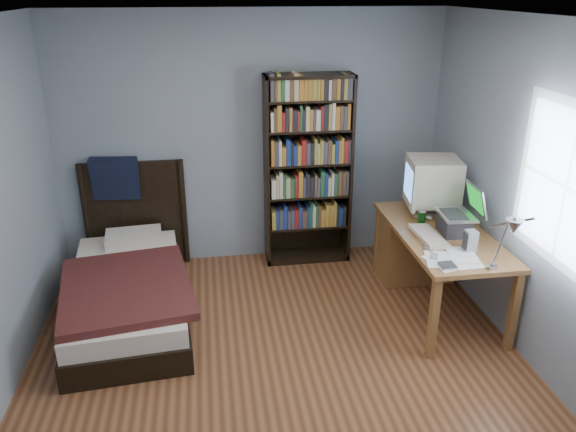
# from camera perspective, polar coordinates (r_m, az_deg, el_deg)

# --- Properties ---
(room) EXTENTS (4.20, 4.24, 2.50)m
(room) POSITION_cam_1_polar(r_m,az_deg,el_deg) (3.65, -0.33, -0.68)
(room) COLOR brown
(room) RESTS_ON ground
(desk) EXTENTS (0.75, 1.52, 0.73)m
(desk) POSITION_cam_1_polar(r_m,az_deg,el_deg) (5.45, 13.35, -2.85)
(desk) COLOR brown
(desk) RESTS_ON floor
(crt_monitor) EXTENTS (0.52, 0.48, 0.53)m
(crt_monitor) POSITION_cam_1_polar(r_m,az_deg,el_deg) (5.26, 14.36, 3.36)
(crt_monitor) COLOR beige
(crt_monitor) RESTS_ON desk
(laptop) EXTENTS (0.36, 0.36, 0.42)m
(laptop) POSITION_cam_1_polar(r_m,az_deg,el_deg) (4.94, 16.82, -0.42)
(laptop) COLOR #2D2D30
(laptop) RESTS_ON desk
(desk_lamp) EXTENTS (0.22, 0.49, 0.58)m
(desk_lamp) POSITION_cam_1_polar(r_m,az_deg,el_deg) (3.94, 21.72, -1.41)
(desk_lamp) COLOR #99999E
(desk_lamp) RESTS_ON desk
(keyboard) EXTENTS (0.20, 0.47, 0.05)m
(keyboard) POSITION_cam_1_polar(r_m,az_deg,el_deg) (4.82, 14.08, -1.98)
(keyboard) COLOR beige
(keyboard) RESTS_ON desk
(speaker) EXTENTS (0.09, 0.09, 0.17)m
(speaker) POSITION_cam_1_polar(r_m,az_deg,el_deg) (4.66, 18.06, -2.41)
(speaker) COLOR gray
(speaker) RESTS_ON desk
(soda_can) EXTENTS (0.06, 0.06, 0.11)m
(soda_can) POSITION_cam_1_polar(r_m,az_deg,el_deg) (5.07, 13.41, -0.19)
(soda_can) COLOR #07380B
(soda_can) RESTS_ON desk
(mouse) EXTENTS (0.06, 0.10, 0.03)m
(mouse) POSITION_cam_1_polar(r_m,az_deg,el_deg) (5.21, 14.07, -0.11)
(mouse) COLOR silver
(mouse) RESTS_ON desk
(phone_silver) EXTENTS (0.08, 0.10, 0.02)m
(phone_silver) POSITION_cam_1_polar(r_m,az_deg,el_deg) (4.60, 14.18, -3.30)
(phone_silver) COLOR #B0B0B5
(phone_silver) RESTS_ON desk
(phone_grey) EXTENTS (0.08, 0.10, 0.02)m
(phone_grey) POSITION_cam_1_polar(r_m,az_deg,el_deg) (4.49, 14.68, -4.01)
(phone_grey) COLOR gray
(phone_grey) RESTS_ON desk
(external_drive) EXTENTS (0.11, 0.11, 0.02)m
(external_drive) POSITION_cam_1_polar(r_m,az_deg,el_deg) (4.37, 15.88, -4.90)
(external_drive) COLOR gray
(external_drive) RESTS_ON desk
(bookshelf) EXTENTS (0.86, 0.30, 1.91)m
(bookshelf) POSITION_cam_1_polar(r_m,az_deg,el_deg) (5.62, 2.04, 4.57)
(bookshelf) COLOR black
(bookshelf) RESTS_ON floor
(bed) EXTENTS (1.19, 2.07, 1.16)m
(bed) POSITION_cam_1_polar(r_m,az_deg,el_deg) (5.13, -15.88, -6.72)
(bed) COLOR black
(bed) RESTS_ON floor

